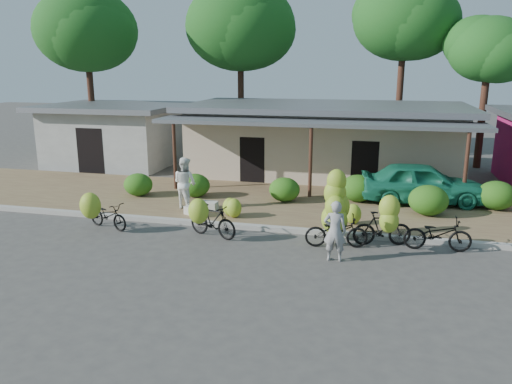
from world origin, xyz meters
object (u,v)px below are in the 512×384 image
Objects in this scene: tree_far_center at (238,25)px; bike_far_left at (103,213)px; bike_far_right at (438,234)px; vendor at (335,231)px; teal_van at (422,183)px; bike_right at (384,224)px; bike_center at (336,216)px; bystander at (185,183)px; tree_back_left at (84,29)px; bike_left at (210,219)px; sack_near at (205,206)px; sack_far at (195,211)px; tree_near_right at (485,48)px; tree_center_right at (401,17)px.

bike_far_left is at bearing -90.64° from tree_far_center.
bike_far_right is 1.13× the size of vendor.
tree_far_center is 2.19× the size of teal_van.
vendor is at bearing 122.14° from bike_right.
bike_center is 5.93m from bystander.
teal_van is at bearing -1.26° from bike_far_right.
tree_back_left reaches higher than vendor.
tree_far_center is 5.51× the size of bike_left.
tree_back_left reaches higher than sack_near.
bike_center reaches higher than teal_van.
bike_left is 0.95× the size of bike_far_right.
sack_far is (-6.26, 1.40, -0.44)m from bike_right.
bike_center reaches higher than sack_near.
tree_near_right is (13.00, -1.50, -1.43)m from tree_far_center.
tree_far_center reaches higher than bystander.
tree_near_right is 10.01× the size of sack_far.
bystander reaches higher than bike_left.
bike_center reaches higher than bike_far_right.
bike_left is 8.37m from teal_van.
sack_near is (-7.61, 1.98, -0.22)m from bike_far_right.
bike_left is (11.37, -12.23, -6.47)m from tree_back_left.
teal_van is (7.62, 3.48, 0.62)m from sack_far.
bike_center is (7.27, 0.46, 0.29)m from bike_far_left.
teal_van is at bearing -137.72° from bystander.
tree_back_left is at bearing 54.29° from bike_far_right.
tree_near_right reaches higher than vendor.
teal_van is at bearing 20.47° from sack_near.
tree_near_right reaches higher than teal_van.
bike_center is 0.49× the size of teal_van.
tree_near_right is at bearing -6.58° from tree_far_center.
sack_near is (-1.03, 2.52, -0.35)m from bike_left.
bike_center is at bearing -177.36° from bystander.
bike_center is 5.23m from sack_near.
tree_far_center is 5.54× the size of bike_right.
bike_center is at bearing -87.61° from vendor.
sack_far is at bearing -80.61° from tree_far_center.
bystander is (-0.64, 0.73, 0.78)m from sack_far.
bike_left is 1.07× the size of vendor.
tree_center_right reaches higher than tree_back_left.
bike_left is (-5.63, -15.73, -7.01)m from tree_center_right.
bike_left is at bearing -47.09° from tree_back_left.
tree_center_right is 12.43m from teal_van.
tree_back_left is 15.74m from sack_near.
bike_center is 1.33m from vendor.
sack_near is (10.34, -9.71, -6.82)m from tree_back_left.
bike_right is 1.06× the size of vendor.
bike_center is at bearing -23.79° from sack_near.
tree_near_right is 15.43m from bike_center.
teal_van reaches higher than bike_far_right.
bystander reaches higher than sack_far.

